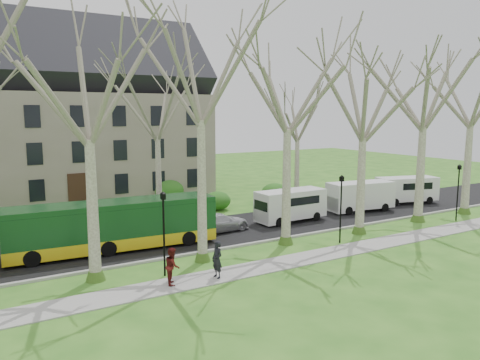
% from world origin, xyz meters
% --- Properties ---
extents(ground, '(120.00, 120.00, 0.00)m').
position_xyz_m(ground, '(0.00, 0.00, 0.00)').
color(ground, '#2F691E').
rests_on(ground, ground).
extents(sidewalk, '(70.00, 2.00, 0.06)m').
position_xyz_m(sidewalk, '(0.00, -2.50, 0.03)').
color(sidewalk, gray).
rests_on(sidewalk, ground).
extents(road, '(80.00, 8.00, 0.06)m').
position_xyz_m(road, '(0.00, 5.50, 0.03)').
color(road, black).
rests_on(road, ground).
extents(curb, '(80.00, 0.25, 0.14)m').
position_xyz_m(curb, '(0.00, 1.50, 0.07)').
color(curb, '#A5A39E').
rests_on(curb, ground).
extents(building, '(26.50, 12.20, 16.00)m').
position_xyz_m(building, '(-6.00, 24.00, 8.07)').
color(building, slate).
rests_on(building, ground).
extents(tree_row_verge, '(49.00, 7.00, 14.00)m').
position_xyz_m(tree_row_verge, '(0.00, 0.30, 7.00)').
color(tree_row_verge, gray).
rests_on(tree_row_verge, ground).
extents(tree_row_far, '(33.00, 7.00, 12.00)m').
position_xyz_m(tree_row_far, '(-1.33, 11.00, 6.00)').
color(tree_row_far, gray).
rests_on(tree_row_far, ground).
extents(lamp_row, '(36.22, 0.22, 4.30)m').
position_xyz_m(lamp_row, '(-0.00, -1.00, 2.57)').
color(lamp_row, black).
rests_on(lamp_row, ground).
extents(hedges, '(30.60, 8.60, 2.00)m').
position_xyz_m(hedges, '(-4.67, 14.00, 1.00)').
color(hedges, '#21611B').
rests_on(hedges, ground).
extents(bus_follow, '(12.44, 3.36, 3.07)m').
position_xyz_m(bus_follow, '(-6.96, 4.66, 1.60)').
color(bus_follow, '#123F1A').
rests_on(bus_follow, road).
extents(sedan, '(4.64, 2.25, 1.30)m').
position_xyz_m(sedan, '(0.53, 5.29, 0.71)').
color(sedan, silver).
rests_on(sedan, road).
extents(van_a, '(5.54, 2.09, 2.41)m').
position_xyz_m(van_a, '(6.71, 5.22, 1.26)').
color(van_a, silver).
rests_on(van_a, road).
extents(van_b, '(5.90, 2.87, 2.47)m').
position_xyz_m(van_b, '(13.97, 5.20, 1.29)').
color(van_b, silver).
rests_on(van_b, road).
extents(van_c, '(5.83, 3.39, 2.40)m').
position_xyz_m(van_c, '(20.15, 5.56, 1.26)').
color(van_c, silver).
rests_on(van_c, road).
extents(pedestrian_a, '(0.54, 0.74, 1.89)m').
position_xyz_m(pedestrian_a, '(-3.88, -2.76, 1.00)').
color(pedestrian_a, black).
rests_on(pedestrian_a, sidewalk).
extents(pedestrian_b, '(0.94, 1.06, 1.81)m').
position_xyz_m(pedestrian_b, '(-6.15, -2.42, 0.96)').
color(pedestrian_b, '#501312').
rests_on(pedestrian_b, sidewalk).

